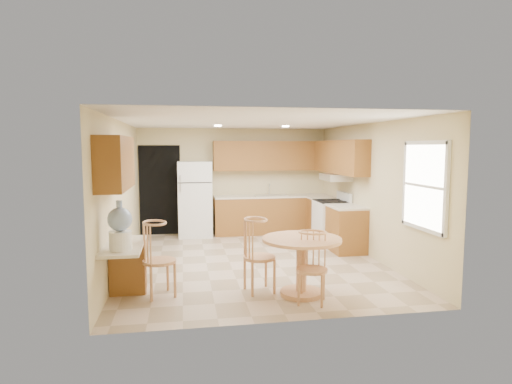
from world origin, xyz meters
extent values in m
plane|color=tan|center=(0.00, 0.00, 0.00)|extent=(5.50, 5.50, 0.00)
cube|color=white|center=(0.00, 0.00, 2.50)|extent=(4.50, 5.50, 0.02)
cube|color=beige|center=(0.00, 2.75, 1.25)|extent=(4.50, 0.02, 2.50)
cube|color=beige|center=(0.00, -2.75, 1.25)|extent=(4.50, 0.02, 2.50)
cube|color=beige|center=(-2.25, 0.00, 1.25)|extent=(0.02, 5.50, 2.50)
cube|color=beige|center=(2.25, 0.00, 1.25)|extent=(0.02, 5.50, 2.50)
cube|color=black|center=(-1.75, 2.73, 1.05)|extent=(0.90, 0.02, 2.10)
cube|color=brown|center=(0.88, 2.45, 0.43)|extent=(2.75, 0.60, 0.87)
cube|color=beige|center=(0.88, 2.45, 0.89)|extent=(2.75, 0.63, 0.04)
cube|color=brown|center=(1.95, 1.85, 0.43)|extent=(0.60, 0.59, 0.87)
cube|color=beige|center=(1.95, 1.85, 0.89)|extent=(0.63, 0.59, 0.04)
cube|color=brown|center=(1.95, 0.40, 0.43)|extent=(0.60, 0.80, 0.87)
cube|color=beige|center=(1.95, 0.40, 0.89)|extent=(0.63, 0.80, 0.04)
cube|color=brown|center=(0.88, 2.58, 1.85)|extent=(2.75, 0.33, 0.70)
cube|color=brown|center=(2.08, 1.21, 1.85)|extent=(0.33, 2.42, 0.70)
cube|color=brown|center=(-2.08, -1.60, 1.85)|extent=(0.33, 1.40, 0.70)
cube|color=silver|center=(0.85, 2.45, 0.91)|extent=(0.78, 0.44, 0.01)
cube|color=silver|center=(2.00, 1.18, 1.42)|extent=(0.50, 0.76, 0.14)
cube|color=brown|center=(-2.00, -1.32, 0.36)|extent=(0.48, 0.42, 0.72)
cube|color=beige|center=(-2.00, -1.70, 0.75)|extent=(0.50, 1.20, 0.04)
cube|color=white|center=(2.23, -1.85, 1.50)|extent=(0.05, 1.00, 1.20)
cube|color=white|center=(2.22, -1.85, 2.12)|extent=(0.05, 1.10, 0.06)
cube|color=white|center=(2.22, -1.85, 0.88)|extent=(0.05, 1.10, 0.06)
cube|color=white|center=(2.22, -2.38, 1.50)|extent=(0.05, 0.06, 1.28)
cube|color=white|center=(2.22, -1.32, 1.50)|extent=(0.05, 0.06, 1.28)
cylinder|color=white|center=(-0.50, 1.20, 2.48)|extent=(0.14, 0.14, 0.02)
cylinder|color=white|center=(0.90, 1.20, 2.48)|extent=(0.14, 0.14, 0.02)
cube|color=white|center=(-0.95, 2.40, 0.87)|extent=(0.76, 0.71, 1.73)
cube|color=black|center=(-0.95, 2.04, 1.27)|extent=(0.75, 0.01, 0.02)
cube|color=silver|center=(-1.27, 2.03, 1.17)|extent=(0.03, 0.03, 0.18)
cube|color=silver|center=(-1.27, 2.03, 1.38)|extent=(0.03, 0.03, 0.14)
cube|color=white|center=(1.92, 1.18, 0.45)|extent=(0.65, 0.76, 0.90)
cube|color=black|center=(1.92, 1.18, 0.91)|extent=(0.64, 0.75, 0.02)
cube|color=white|center=(2.20, 1.18, 1.00)|extent=(0.06, 0.76, 0.18)
cylinder|color=tan|center=(0.39, -1.88, 0.03)|extent=(0.59, 0.59, 0.06)
cylinder|color=tan|center=(0.39, -1.88, 0.40)|extent=(0.15, 0.15, 0.73)
cylinder|color=tan|center=(0.39, -1.88, 0.79)|extent=(1.10, 1.10, 0.04)
cylinder|color=tan|center=(-0.16, -1.63, 0.49)|extent=(0.46, 0.46, 0.04)
cylinder|color=tan|center=(-0.32, -1.47, 0.25)|extent=(0.04, 0.04, 0.49)
cylinder|color=tan|center=(0.01, -1.47, 0.25)|extent=(0.04, 0.04, 0.49)
cylinder|color=tan|center=(-0.32, -1.80, 0.25)|extent=(0.04, 0.04, 0.49)
cylinder|color=tan|center=(0.01, -1.80, 0.25)|extent=(0.04, 0.04, 0.49)
cylinder|color=tan|center=(0.44, -2.20, 0.45)|extent=(0.42, 0.42, 0.04)
cylinder|color=tan|center=(0.29, -2.05, 0.22)|extent=(0.04, 0.04, 0.45)
cylinder|color=tan|center=(0.59, -2.05, 0.22)|extent=(0.04, 0.04, 0.45)
cylinder|color=tan|center=(0.29, -2.35, 0.22)|extent=(0.04, 0.04, 0.45)
cylinder|color=tan|center=(0.59, -2.35, 0.22)|extent=(0.04, 0.04, 0.45)
cylinder|color=tan|center=(-1.55, -1.59, 0.49)|extent=(0.46, 0.46, 0.04)
cylinder|color=tan|center=(-1.71, -1.42, 0.24)|extent=(0.04, 0.04, 0.49)
cylinder|color=tan|center=(-1.39, -1.42, 0.24)|extent=(0.04, 0.04, 0.49)
cylinder|color=tan|center=(-1.71, -1.75, 0.24)|extent=(0.04, 0.04, 0.49)
cylinder|color=tan|center=(-1.39, -1.75, 0.24)|extent=(0.04, 0.04, 0.49)
cylinder|color=white|center=(-2.00, -1.99, 0.89)|extent=(0.28, 0.28, 0.24)
sphere|color=#859FCE|center=(-2.00, -1.99, 1.16)|extent=(0.30, 0.30, 0.30)
cylinder|color=#859FCE|center=(-2.00, -1.99, 1.35)|extent=(0.08, 0.08, 0.09)
camera|label=1|loc=(-1.21, -7.49, 2.06)|focal=30.00mm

